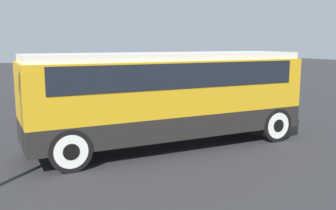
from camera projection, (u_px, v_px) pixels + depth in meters
ground_plane at (168, 146)px, 12.49m from camera, size 120.00×120.00×0.00m
tour_bus at (171, 90)px, 12.23m from camera, size 9.15×2.55×3.09m
parked_car_near at (190, 94)px, 20.35m from camera, size 4.72×1.90×1.31m
parked_car_mid at (81, 98)px, 18.23m from camera, size 4.69×1.87×1.49m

